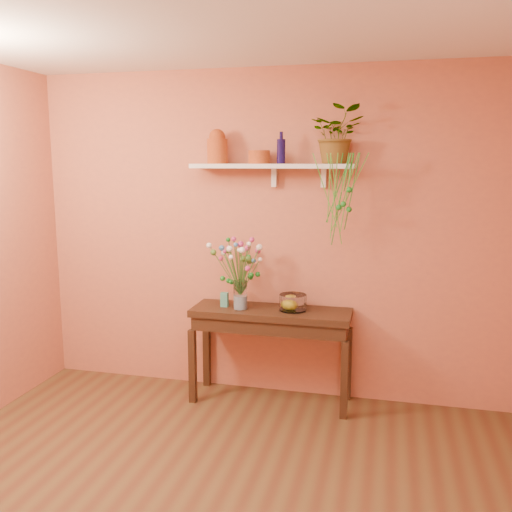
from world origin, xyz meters
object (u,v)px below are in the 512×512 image
at_px(sideboard, 271,323).
at_px(blue_bottle, 281,151).
at_px(spider_plant, 337,135).
at_px(terracotta_jug, 217,147).
at_px(glass_vase, 240,297).
at_px(bouquet, 240,258).
at_px(glass_bowl, 293,303).

bearing_deg(sideboard, blue_bottle, 53.56).
xyz_separation_m(blue_bottle, spider_plant, (0.43, 0.05, 0.12)).
height_order(terracotta_jug, blue_bottle, terracotta_jug).
bearing_deg(spider_plant, sideboard, -165.67).
relative_size(terracotta_jug, spider_plant, 0.62).
relative_size(glass_vase, bouquet, 0.48).
height_order(sideboard, bouquet, bouquet).
relative_size(sideboard, glass_bowl, 5.92).
bearing_deg(glass_bowl, blue_bottle, 150.76).
bearing_deg(sideboard, glass_bowl, 3.77).
height_order(blue_bottle, glass_bowl, blue_bottle).
bearing_deg(glass_vase, terracotta_jug, 148.69).
bearing_deg(glass_bowl, sideboard, -176.23).
xyz_separation_m(terracotta_jug, bouquet, (0.21, -0.12, -0.88)).
bearing_deg(sideboard, bouquet, -174.66).
xyz_separation_m(blue_bottle, glass_bowl, (0.12, -0.07, -1.20)).
bearing_deg(glass_bowl, glass_vase, -172.58).
bearing_deg(blue_bottle, glass_bowl, -29.24).
bearing_deg(glass_vase, bouquet, 115.40).
distance_m(spider_plant, glass_bowl, 1.36).
height_order(blue_bottle, spider_plant, spider_plant).
bearing_deg(glass_vase, glass_bowl, 7.42).
height_order(sideboard, blue_bottle, blue_bottle).
distance_m(blue_bottle, bouquet, 0.91).
distance_m(sideboard, bouquet, 0.58).
xyz_separation_m(blue_bottle, glass_vase, (-0.30, -0.12, -1.16)).
bearing_deg(glass_bowl, spider_plant, 19.95).
height_order(spider_plant, glass_vase, spider_plant).
height_order(bouquet, glass_bowl, bouquet).
xyz_separation_m(terracotta_jug, spider_plant, (0.95, 0.03, 0.09)).
bearing_deg(terracotta_jug, spider_plant, 1.87).
distance_m(blue_bottle, glass_vase, 1.20).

